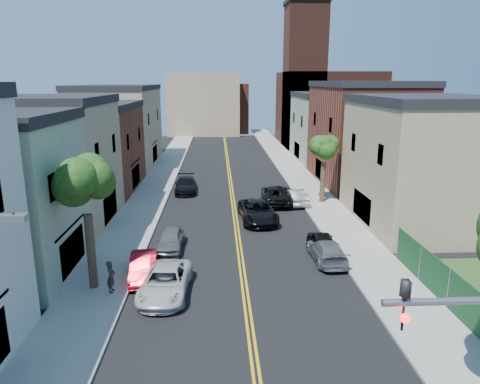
{
  "coord_description": "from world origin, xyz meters",
  "views": [
    {
      "loc": [
        -1.34,
        -7.6,
        10.66
      ],
      "look_at": [
        0.41,
        26.53,
        2.0
      ],
      "focal_mm": 33.07,
      "sensor_mm": 36.0,
      "label": 1
    }
  ],
  "objects": [
    {
      "name": "sidewalk_right",
      "position": [
        7.9,
        40.0,
        0.07
      ],
      "size": [
        3.2,
        100.0,
        0.15
      ],
      "primitive_type": "cube",
      "color": "gray",
      "rests_on": "ground"
    },
    {
      "name": "bldg_right_palegrn",
      "position": [
        14.0,
        52.0,
        4.25
      ],
      "size": [
        9.0,
        12.0,
        8.5
      ],
      "primitive_type": "cube",
      "color": "gray",
      "rests_on": "ground"
    },
    {
      "name": "bldg_left_tan_near",
      "position": [
        -14.0,
        25.0,
        4.5
      ],
      "size": [
        9.0,
        10.0,
        9.0
      ],
      "primitive_type": "cube",
      "color": "#998466",
      "rests_on": "ground"
    },
    {
      "name": "black_car_right",
      "position": [
        5.24,
        18.64,
        0.66
      ],
      "size": [
        1.81,
        3.98,
        1.32
      ],
      "primitive_type": "imported",
      "rotation": [
        0.0,
        0.0,
        3.08
      ],
      "color": "black",
      "rests_on": "ground"
    },
    {
      "name": "curb_left",
      "position": [
        -6.15,
        40.0,
        0.07
      ],
      "size": [
        0.3,
        100.0,
        0.15
      ],
      "primitive_type": "cube",
      "color": "gray",
      "rests_on": "ground"
    },
    {
      "name": "sidewalk_left",
      "position": [
        -7.9,
        40.0,
        0.07
      ],
      "size": [
        3.2,
        100.0,
        0.15
      ],
      "primitive_type": "cube",
      "color": "gray",
      "rests_on": "ground"
    },
    {
      "name": "tree_left_mid",
      "position": [
        -7.88,
        14.01,
        6.58
      ],
      "size": [
        5.2,
        5.2,
        9.29
      ],
      "color": "#3E291F",
      "rests_on": "sidewalk_left"
    },
    {
      "name": "grey_car_right",
      "position": [
        5.18,
        17.13,
        0.64
      ],
      "size": [
        1.91,
        4.48,
        1.29
      ],
      "primitive_type": "imported",
      "rotation": [
        0.0,
        0.0,
        3.17
      ],
      "color": "#5A5C61",
      "rests_on": "ground"
    },
    {
      "name": "church",
      "position": [
        16.33,
        67.07,
        7.24
      ],
      "size": [
        16.2,
        14.2,
        22.6
      ],
      "color": "#4C2319",
      "rests_on": "ground"
    },
    {
      "name": "red_sedan",
      "position": [
        -5.5,
        15.25,
        0.67
      ],
      "size": [
        1.83,
        4.17,
        1.33
      ],
      "primitive_type": "imported",
      "rotation": [
        0.0,
        0.0,
        0.11
      ],
      "color": "red",
      "rests_on": "ground"
    },
    {
      "name": "dark_car_right_far",
      "position": [
        3.8,
        30.22,
        0.8
      ],
      "size": [
        3.3,
        6.02,
        1.6
      ],
      "primitive_type": "imported",
      "rotation": [
        0.0,
        0.0,
        3.03
      ],
      "color": "black",
      "rests_on": "ground"
    },
    {
      "name": "bldg_right_tan",
      "position": [
        14.0,
        24.0,
        4.5
      ],
      "size": [
        9.0,
        12.0,
        9.0
      ],
      "primitive_type": "cube",
      "color": "#998466",
      "rests_on": "ground"
    },
    {
      "name": "black_suv_lane",
      "position": [
        1.72,
        25.13,
        0.79
      ],
      "size": [
        2.98,
        5.84,
        1.58
      ],
      "primitive_type": "imported",
      "rotation": [
        0.0,
        0.0,
        0.07
      ],
      "color": "black",
      "rests_on": "ground"
    },
    {
      "name": "backdrop_left",
      "position": [
        -4.0,
        82.0,
        6.0
      ],
      "size": [
        14.0,
        8.0,
        12.0
      ],
      "primitive_type": "cube",
      "color": "#998466",
      "rests_on": "ground"
    },
    {
      "name": "black_car_left",
      "position": [
        -4.52,
        34.66,
        0.73
      ],
      "size": [
        2.27,
        5.11,
        1.46
      ],
      "primitive_type": "imported",
      "rotation": [
        0.0,
        0.0,
        0.05
      ],
      "color": "black",
      "rests_on": "ground"
    },
    {
      "name": "silver_car_right",
      "position": [
        5.5,
        29.79,
        0.69
      ],
      "size": [
        1.82,
        4.3,
        1.38
      ],
      "primitive_type": "imported",
      "rotation": [
        0.0,
        0.0,
        3.23
      ],
      "color": "#95989C",
      "rests_on": "ground"
    },
    {
      "name": "white_pickup",
      "position": [
        -4.08,
        13.2,
        0.69
      ],
      "size": [
        2.58,
        5.12,
        1.39
      ],
      "primitive_type": "imported",
      "rotation": [
        0.0,
        0.0,
        -0.06
      ],
      "color": "silver",
      "rests_on": "ground"
    },
    {
      "name": "backdrop_center",
      "position": [
        0.0,
        86.0,
        5.0
      ],
      "size": [
        10.0,
        8.0,
        10.0
      ],
      "primitive_type": "cube",
      "color": "brown",
      "rests_on": "ground"
    },
    {
      "name": "bldg_left_tan_far",
      "position": [
        -14.0,
        50.0,
        4.75
      ],
      "size": [
        9.0,
        16.0,
        9.5
      ],
      "primitive_type": "cube",
      "color": "#998466",
      "rests_on": "ground"
    },
    {
      "name": "tree_right_far",
      "position": [
        7.92,
        30.01,
        5.76
      ],
      "size": [
        4.4,
        4.4,
        8.03
      ],
      "color": "#3E291F",
      "rests_on": "sidewalk_right"
    },
    {
      "name": "grey_car_left",
      "position": [
        -4.45,
        19.4,
        0.68
      ],
      "size": [
        1.71,
        4.04,
        1.36
      ],
      "primitive_type": "imported",
      "rotation": [
        0.0,
        0.0,
        -0.03
      ],
      "color": "#55585C",
      "rests_on": "ground"
    },
    {
      "name": "pedestrian_left",
      "position": [
        -6.83,
        13.37,
        0.99
      ],
      "size": [
        0.41,
        0.62,
        1.69
      ],
      "primitive_type": "imported",
      "rotation": [
        0.0,
        0.0,
        1.56
      ],
      "color": "#24232A",
      "rests_on": "sidewalk_left"
    },
    {
      "name": "bldg_right_brick",
      "position": [
        14.0,
        38.0,
        5.0
      ],
      "size": [
        9.0,
        14.0,
        10.0
      ],
      "primitive_type": "cube",
      "color": "brown",
      "rests_on": "ground"
    },
    {
      "name": "fence_right",
      "position": [
        9.5,
        9.5,
        1.1
      ],
      "size": [
        0.04,
        15.0,
        1.9
      ],
      "primitive_type": "cube",
      "color": "#143F1E",
      "rests_on": "sidewalk_right"
    },
    {
      "name": "curb_right",
      "position": [
        6.15,
        40.0,
        0.07
      ],
      "size": [
        0.3,
        100.0,
        0.15
      ],
      "primitive_type": "cube",
      "color": "gray",
      "rests_on": "ground"
    },
    {
      "name": "bldg_left_brick",
      "position": [
        -14.0,
        36.0,
        4.0
      ],
      "size": [
        9.0,
        12.0,
        8.0
      ],
      "primitive_type": "cube",
      "color": "brown",
      "rests_on": "ground"
    }
  ]
}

